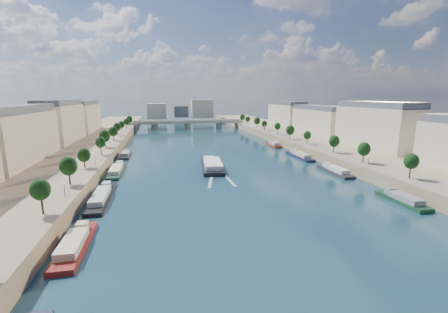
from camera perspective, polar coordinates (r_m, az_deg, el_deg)
name	(u,v)px	position (r m, az deg, el deg)	size (l,w,h in m)	color
ground	(212,157)	(160.20, -2.28, -0.11)	(700.00, 700.00, 0.00)	#0C2C38
quay_left	(66,158)	(164.01, -27.92, -0.30)	(44.00, 520.00, 5.00)	#9E8460
quay_right	(334,148)	(185.70, 20.19, 1.59)	(44.00, 520.00, 5.00)	#9E8460
pave_left	(98,152)	(160.02, -22.85, 0.81)	(14.00, 520.00, 0.10)	gray
pave_right	(310,144)	(177.80, 16.14, 2.26)	(14.00, 520.00, 0.10)	gray
trees_left	(102,140)	(160.76, -22.17, 2.87)	(4.80, 268.80, 8.26)	#382B1E
trees_right	(300,133)	(184.96, 14.24, 4.41)	(4.80, 268.80, 8.26)	#382B1E
lamps_left	(104,150)	(149.05, -21.93, 1.22)	(0.36, 200.36, 4.28)	black
lamps_right	(299,138)	(179.76, 14.17, 3.35)	(0.36, 200.36, 4.28)	black
buildings_left	(42,128)	(177.40, -31.36, 4.73)	(16.00, 226.00, 23.20)	beige
buildings_right	(344,122)	(201.06, 21.81, 6.20)	(16.00, 226.00, 23.20)	beige
skyline	(184,110)	(375.76, -7.56, 8.77)	(79.00, 42.00, 22.00)	beige
bridge	(187,123)	(301.36, -6.97, 6.29)	(112.00, 12.00, 8.15)	#C1B79E
tour_barge	(212,165)	(135.89, -2.29, -1.69)	(11.94, 32.09, 4.26)	black
wake	(219,178)	(120.46, -0.95, -4.03)	(10.74, 26.02, 0.04)	silver
moored_barges_left	(103,195)	(105.17, -22.05, -6.78)	(5.00, 155.78, 3.60)	#1C1D3E
moored_barges_right	(335,171)	(135.67, 20.42, -2.63)	(5.00, 157.52, 3.60)	black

